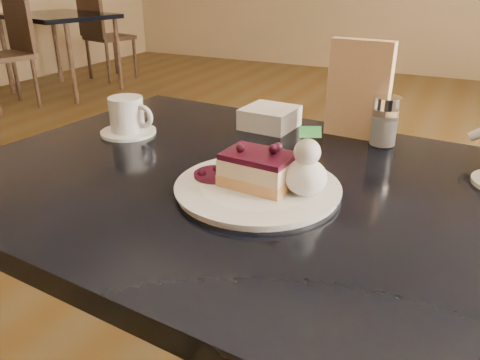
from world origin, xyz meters
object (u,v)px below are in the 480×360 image
at_px(bg_table_far_left, 68,85).
at_px(dessert_plate, 258,188).
at_px(main_table, 269,218).
at_px(coffee_set, 128,118).
at_px(cheesecake_slice, 258,170).

bearing_deg(bg_table_far_left, dessert_plate, -25.72).
relative_size(main_table, coffee_set, 9.05).
height_order(main_table, dessert_plate, dessert_plate).
xyz_separation_m(main_table, cheesecake_slice, (-0.00, -0.05, 0.12)).
xyz_separation_m(main_table, coffee_set, (-0.41, 0.10, 0.12)).
distance_m(main_table, coffee_set, 0.44).
distance_m(cheesecake_slice, coffee_set, 0.43).
xyz_separation_m(coffee_set, bg_table_far_left, (-2.84, 2.54, -0.72)).
bearing_deg(main_table, cheesecake_slice, -90.00).
xyz_separation_m(dessert_plate, coffee_set, (-0.40, 0.15, 0.03)).
height_order(main_table, cheesecake_slice, cheesecake_slice).
bearing_deg(dessert_plate, bg_table_far_left, 140.35).
distance_m(main_table, bg_table_far_left, 4.23).
height_order(coffee_set, bg_table_far_left, coffee_set).
distance_m(main_table, dessert_plate, 0.10).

